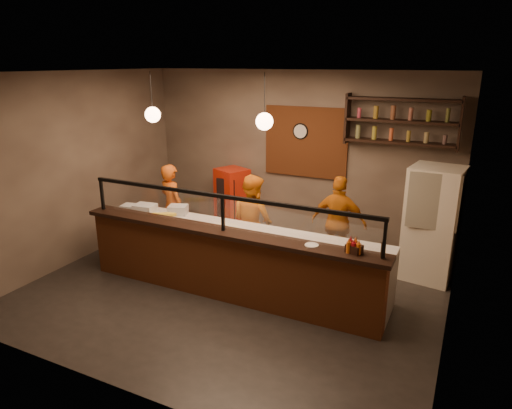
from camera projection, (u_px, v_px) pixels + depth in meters
The scene contains 29 objects.
floor at pixel (234, 289), 7.00m from camera, with size 6.00×6.00×0.00m, color black.
ceiling at pixel (231, 72), 6.04m from camera, with size 6.00×6.00×0.00m, color #39332C.
wall_back at pixel (296, 157), 8.67m from camera, with size 6.00×6.00×0.00m, color #7A6A59.
wall_left at pixel (78, 168), 7.77m from camera, with size 5.00×5.00×0.00m, color #7A6A59.
wall_right at pixel (460, 218), 5.28m from camera, with size 5.00×5.00×0.00m, color #7A6A59.
wall_front at pixel (108, 251), 4.38m from camera, with size 6.00×6.00×0.00m, color #7A6A59.
brick_patch at pixel (306, 142), 8.47m from camera, with size 1.60×0.04×1.30m, color brown.
service_counter at pixel (224, 267), 6.60m from camera, with size 4.60×0.25×1.00m, color brown.
counter_ledge at pixel (223, 232), 6.44m from camera, with size 4.70×0.37×0.06m, color black.
worktop_cabinet at pixel (240, 258), 7.05m from camera, with size 4.60×0.75×0.85m, color gray.
worktop at pixel (240, 231), 6.91m from camera, with size 4.60×0.75×0.05m, color silver.
sneeze_guard at pixel (223, 210), 6.33m from camera, with size 4.50×0.05×0.52m.
wall_shelving at pixel (401, 121), 7.49m from camera, with size 1.84×0.28×0.85m.
wall_clock at pixel (301, 131), 8.44m from camera, with size 0.30×0.30×0.04m, color black.
pendant_left at pixel (153, 115), 7.03m from camera, with size 0.24×0.24×0.77m.
pendant_right at pixel (264, 121), 6.24m from camera, with size 0.24×0.24×0.77m.
cook_left at pixel (172, 206), 8.37m from camera, with size 0.58×0.38×1.58m, color #DD5B14.
cook_mid at pixel (253, 221), 7.62m from camera, with size 0.77×0.60×1.58m, color orange.
cook_right at pixel (339, 223), 7.52m from camera, with size 0.93×0.39×1.58m, color #CA6B13.
fridge at pixel (432, 224), 7.12m from camera, with size 0.76×0.71×1.82m, color beige.
red_cooler at pixel (232, 201), 9.15m from camera, with size 0.56×0.52×1.32m, color red.
pizza_dough at pixel (223, 229), 6.94m from camera, with size 0.53×0.53×0.01m, color #EAE6C6.
prep_tub_a at pixel (145, 209), 7.58m from camera, with size 0.34×0.27×0.17m, color white.
prep_tub_b at pixel (178, 210), 7.59m from camera, with size 0.30×0.24×0.15m, color silver.
prep_tub_c at pixel (130, 209), 7.66m from camera, with size 0.28×0.22×0.14m, color white.
rolling_pin at pixel (165, 214), 7.50m from camera, with size 0.07×0.07×0.39m, color yellow.
condiment_caddy at pixel (354, 249), 5.67m from camera, with size 0.19×0.15×0.10m, color black.
pepper_mill at pixel (383, 250), 5.51m from camera, with size 0.04×0.04×0.20m, color black.
small_plate at pixel (312, 245), 5.90m from camera, with size 0.18×0.18×0.01m, color silver.
Camera 1 is at (3.04, -5.52, 3.34)m, focal length 32.00 mm.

